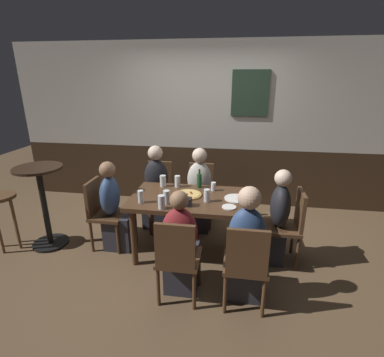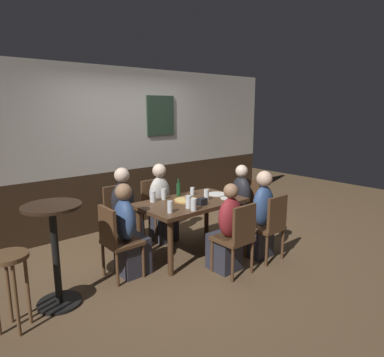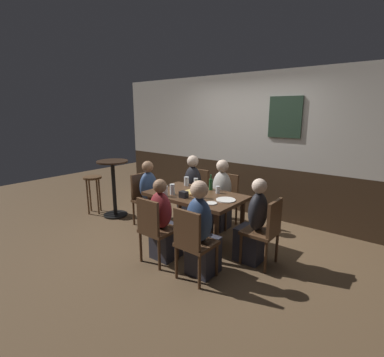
% 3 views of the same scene
% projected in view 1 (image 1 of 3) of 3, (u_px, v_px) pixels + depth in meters
% --- Properties ---
extents(ground_plane, '(12.00, 12.00, 0.00)m').
position_uv_depth(ground_plane, '(192.00, 252.00, 3.65)').
color(ground_plane, brown).
extents(wall_back, '(6.40, 0.13, 2.60)m').
position_uv_depth(wall_back, '(207.00, 126.00, 4.76)').
color(wall_back, '#332316').
rests_on(wall_back, ground_plane).
extents(dining_table, '(1.41, 0.84, 0.74)m').
position_uv_depth(dining_table, '(191.00, 204.00, 3.44)').
color(dining_table, '#472D1C').
rests_on(dining_table, ground_plane).
extents(chair_mid_far, '(0.40, 0.40, 0.88)m').
position_uv_depth(chair_mid_far, '(200.00, 190.00, 4.27)').
color(chair_mid_far, '#513521').
rests_on(chair_mid_far, ground_plane).
extents(chair_head_east, '(0.40, 0.40, 0.88)m').
position_uv_depth(chair_head_east, '(289.00, 223.00, 3.33)').
color(chair_head_east, '#513521').
rests_on(chair_head_east, ground_plane).
extents(chair_head_west, '(0.40, 0.40, 0.88)m').
position_uv_depth(chair_head_west, '(103.00, 210.00, 3.65)').
color(chair_head_west, '#513521').
rests_on(chair_head_west, ground_plane).
extents(chair_mid_near, '(0.40, 0.40, 0.88)m').
position_uv_depth(chair_mid_near, '(178.00, 256.00, 2.71)').
color(chair_mid_near, '#513521').
rests_on(chair_mid_near, ground_plane).
extents(chair_right_near, '(0.40, 0.40, 0.88)m').
position_uv_depth(chair_right_near, '(246.00, 262.00, 2.62)').
color(chair_right_near, '#513521').
rests_on(chair_right_near, ground_plane).
extents(chair_left_far, '(0.40, 0.40, 0.88)m').
position_uv_depth(chair_left_far, '(159.00, 188.00, 4.36)').
color(chair_left_far, '#513521').
rests_on(chair_left_far, ground_plane).
extents(person_mid_far, '(0.34, 0.37, 1.16)m').
position_uv_depth(person_mid_far, '(199.00, 195.00, 4.12)').
color(person_mid_far, '#2D2D38').
rests_on(person_mid_far, ground_plane).
extents(person_head_east, '(0.37, 0.34, 1.12)m').
position_uv_depth(person_head_east, '(274.00, 224.00, 3.36)').
color(person_head_east, '#2D2D38').
rests_on(person_head_east, ground_plane).
extents(person_head_west, '(0.37, 0.34, 1.12)m').
position_uv_depth(person_head_west, '(115.00, 212.00, 3.63)').
color(person_head_west, '#2D2D38').
rests_on(person_head_west, ground_plane).
extents(person_mid_near, '(0.34, 0.37, 1.10)m').
position_uv_depth(person_mid_near, '(181.00, 250.00, 2.87)').
color(person_mid_near, '#2D2D38').
rests_on(person_mid_near, ground_plane).
extents(person_right_near, '(0.34, 0.37, 1.18)m').
position_uv_depth(person_right_near, '(245.00, 252.00, 2.77)').
color(person_right_near, '#2D2D38').
rests_on(person_right_near, ground_plane).
extents(person_left_far, '(0.34, 0.37, 1.17)m').
position_uv_depth(person_left_far, '(156.00, 192.00, 4.21)').
color(person_left_far, '#2D2D38').
rests_on(person_left_far, ground_plane).
extents(pizza, '(0.32, 0.32, 0.03)m').
position_uv_depth(pizza, '(188.00, 194.00, 3.45)').
color(pizza, tan).
rests_on(pizza, dining_table).
extents(pint_glass_pale, '(0.06, 0.06, 0.14)m').
position_uv_depth(pint_glass_pale, '(141.00, 197.00, 3.24)').
color(pint_glass_pale, silver).
rests_on(pint_glass_pale, dining_table).
extents(pint_glass_stout, '(0.06, 0.06, 0.11)m').
position_uv_depth(pint_glass_stout, '(213.00, 187.00, 3.59)').
color(pint_glass_stout, silver).
rests_on(pint_glass_stout, dining_table).
extents(pint_glass_amber, '(0.07, 0.07, 0.15)m').
position_uv_depth(pint_glass_amber, '(177.00, 182.00, 3.71)').
color(pint_glass_amber, silver).
rests_on(pint_glass_amber, dining_table).
extents(highball_clear, '(0.07, 0.07, 0.16)m').
position_uv_depth(highball_clear, '(167.00, 198.00, 3.20)').
color(highball_clear, silver).
rests_on(highball_clear, dining_table).
extents(tumbler_water, '(0.08, 0.08, 0.15)m').
position_uv_depth(tumbler_water, '(163.00, 182.00, 3.72)').
color(tumbler_water, silver).
rests_on(tumbler_water, dining_table).
extents(tumbler_short, '(0.07, 0.07, 0.15)m').
position_uv_depth(tumbler_short, '(162.00, 203.00, 3.09)').
color(tumbler_short, silver).
rests_on(tumbler_short, dining_table).
extents(beer_glass_tall, '(0.07, 0.07, 0.15)m').
position_uv_depth(beer_glass_tall, '(207.00, 196.00, 3.27)').
color(beer_glass_tall, silver).
rests_on(beer_glass_tall, dining_table).
extents(beer_bottle_green, '(0.06, 0.06, 0.24)m').
position_uv_depth(beer_bottle_green, '(199.00, 180.00, 3.68)').
color(beer_bottle_green, '#194723').
rests_on(beer_bottle_green, dining_table).
extents(plate_white_large, '(0.27, 0.27, 0.01)m').
position_uv_depth(plate_white_large, '(236.00, 198.00, 3.36)').
color(plate_white_large, white).
rests_on(plate_white_large, dining_table).
extents(plate_white_small, '(0.15, 0.15, 0.01)m').
position_uv_depth(plate_white_small, '(229.00, 207.00, 3.13)').
color(plate_white_small, white).
rests_on(plate_white_small, dining_table).
extents(condiment_caddy, '(0.11, 0.09, 0.09)m').
position_uv_depth(condiment_caddy, '(186.00, 202.00, 3.17)').
color(condiment_caddy, black).
rests_on(condiment_caddy, dining_table).
extents(side_bar_table, '(0.56, 0.56, 1.05)m').
position_uv_depth(side_bar_table, '(43.00, 200.00, 3.62)').
color(side_bar_table, black).
rests_on(side_bar_table, ground_plane).
extents(bar_stool, '(0.34, 0.34, 0.72)m').
position_uv_depth(bar_stool, '(3.00, 207.00, 3.57)').
color(bar_stool, brown).
rests_on(bar_stool, ground_plane).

